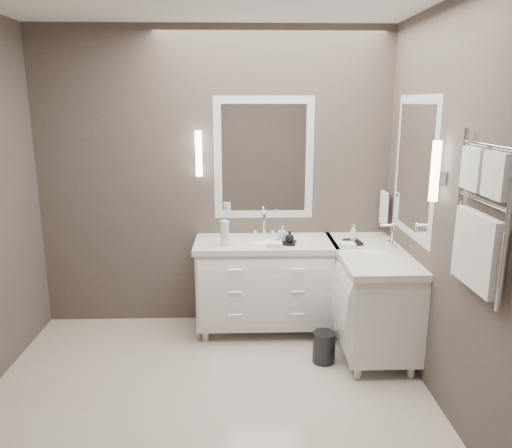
{
  "coord_description": "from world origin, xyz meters",
  "views": [
    {
      "loc": [
        0.24,
        -3.02,
        2.04
      ],
      "look_at": [
        0.36,
        0.7,
        1.13
      ],
      "focal_mm": 35.0,
      "sensor_mm": 36.0,
      "label": 1
    }
  ],
  "objects_px": {
    "vanity_back": "(265,280)",
    "towel_ladder": "(479,224)",
    "vanity_right": "(370,292)",
    "waste_bin": "(324,347)"
  },
  "relations": [
    {
      "from": "vanity_back",
      "to": "towel_ladder",
      "type": "height_order",
      "value": "towel_ladder"
    },
    {
      "from": "vanity_back",
      "to": "vanity_right",
      "type": "distance_m",
      "value": 0.93
    },
    {
      "from": "vanity_back",
      "to": "vanity_right",
      "type": "relative_size",
      "value": 1.0
    },
    {
      "from": "vanity_back",
      "to": "towel_ladder",
      "type": "xyz_separation_m",
      "value": [
        1.1,
        -1.63,
        0.91
      ]
    },
    {
      "from": "towel_ladder",
      "to": "vanity_back",
      "type": "bearing_deg",
      "value": 124.1
    },
    {
      "from": "vanity_back",
      "to": "vanity_right",
      "type": "xyz_separation_m",
      "value": [
        0.88,
        -0.33,
        0.0
      ]
    },
    {
      "from": "vanity_back",
      "to": "vanity_right",
      "type": "height_order",
      "value": "same"
    },
    {
      "from": "vanity_back",
      "to": "towel_ladder",
      "type": "distance_m",
      "value": 2.16
    },
    {
      "from": "waste_bin",
      "to": "towel_ladder",
      "type": "bearing_deg",
      "value": -57.47
    },
    {
      "from": "towel_ladder",
      "to": "waste_bin",
      "type": "bearing_deg",
      "value": 122.53
    }
  ]
}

